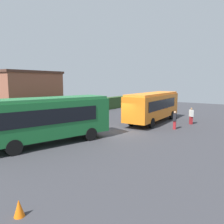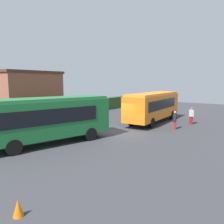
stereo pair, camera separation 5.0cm
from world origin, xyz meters
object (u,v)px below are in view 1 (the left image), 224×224
bus_green (49,118)px  person_center (191,116)px  person_left (175,120)px  traffic_cone (19,208)px  bus_orange (153,105)px

bus_green → person_center: 14.87m
bus_green → person_center: bus_green is taller
bus_green → person_left: bus_green is taller
person_center → bus_green: bearing=-162.4°
bus_green → person_center: (13.47, -6.24, -0.99)m
bus_green → person_center: bearing=-9.0°
person_left → traffic_cone: (-16.56, -0.56, -0.60)m
bus_orange → traffic_cone: 19.22m
bus_orange → person_left: bus_orange is taller
bus_orange → person_center: (1.21, -3.78, -0.94)m
bus_orange → bus_green: bearing=166.4°
bus_green → traffic_cone: 9.18m
traffic_cone → person_center: bearing=0.0°
person_left → traffic_cone: 16.58m
bus_green → traffic_cone: size_ratio=15.57×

